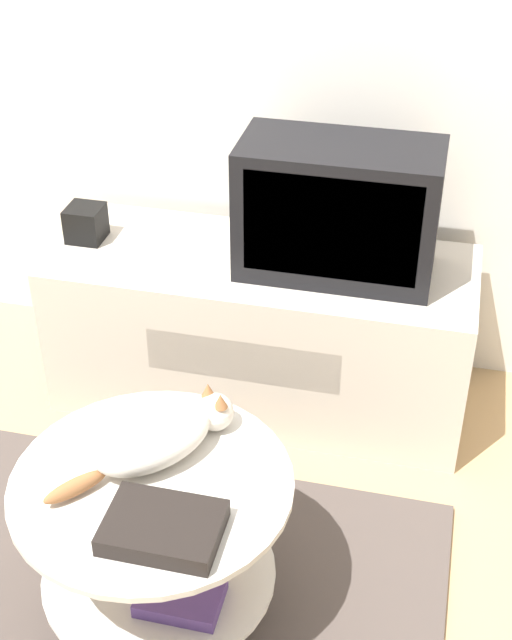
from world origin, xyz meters
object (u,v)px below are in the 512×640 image
(tv, at_px, (338,210))
(cat, at_px, (158,436))
(dvd_box, at_px, (163,528))
(speaker, at_px, (86,223))

(tv, distance_m, cat, 0.97)
(dvd_box, xyz_separation_m, cat, (-0.09, 0.25, 0.03))
(speaker, relative_size, cat, 0.27)
(speaker, relative_size, dvd_box, 0.45)
(tv, xyz_separation_m, dvd_box, (-0.20, -1.15, -0.24))
(tv, bearing_deg, dvd_box, -99.93)
(tv, xyz_separation_m, cat, (-0.29, -0.90, -0.21))
(tv, height_order, speaker, tv)
(tv, xyz_separation_m, speaker, (-0.85, 0.01, -0.15))
(speaker, distance_m, cat, 1.06)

